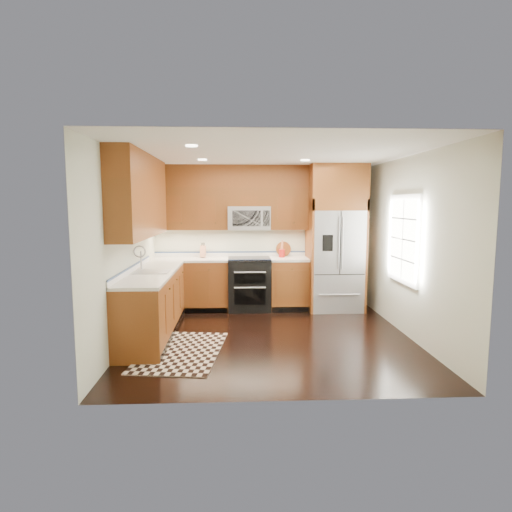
{
  "coord_description": "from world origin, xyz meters",
  "views": [
    {
      "loc": [
        -0.48,
        -5.96,
        1.92
      ],
      "look_at": [
        -0.18,
        0.6,
        1.11
      ],
      "focal_mm": 30.0,
      "sensor_mm": 36.0,
      "label": 1
    }
  ],
  "objects_px": {
    "rug": "(182,351)",
    "utensil_crock": "(282,251)",
    "range": "(249,284)",
    "refrigerator": "(335,238)",
    "knife_block": "(203,251)"
  },
  "relations": [
    {
      "from": "knife_block",
      "to": "refrigerator",
      "type": "bearing_deg",
      "value": -5.41
    },
    {
      "from": "rug",
      "to": "utensil_crock",
      "type": "bearing_deg",
      "value": 63.51
    },
    {
      "from": "range",
      "to": "refrigerator",
      "type": "distance_m",
      "value": 1.76
    },
    {
      "from": "refrigerator",
      "to": "rug",
      "type": "relative_size",
      "value": 1.6
    },
    {
      "from": "knife_block",
      "to": "utensil_crock",
      "type": "distance_m",
      "value": 1.45
    },
    {
      "from": "refrigerator",
      "to": "rug",
      "type": "distance_m",
      "value": 3.56
    },
    {
      "from": "range",
      "to": "knife_block",
      "type": "distance_m",
      "value": 1.04
    },
    {
      "from": "knife_block",
      "to": "utensil_crock",
      "type": "relative_size",
      "value": 0.86
    },
    {
      "from": "range",
      "to": "utensil_crock",
      "type": "xyz_separation_m",
      "value": [
        0.6,
        0.13,
        0.58
      ]
    },
    {
      "from": "refrigerator",
      "to": "knife_block",
      "type": "xyz_separation_m",
      "value": [
        -2.39,
        0.23,
        -0.25
      ]
    },
    {
      "from": "rug",
      "to": "utensil_crock",
      "type": "distance_m",
      "value": 2.99
    },
    {
      "from": "refrigerator",
      "to": "knife_block",
      "type": "relative_size",
      "value": 9.66
    },
    {
      "from": "range",
      "to": "rug",
      "type": "height_order",
      "value": "range"
    },
    {
      "from": "refrigerator",
      "to": "rug",
      "type": "height_order",
      "value": "refrigerator"
    },
    {
      "from": "utensil_crock",
      "to": "rug",
      "type": "bearing_deg",
      "value": -123.53
    }
  ]
}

